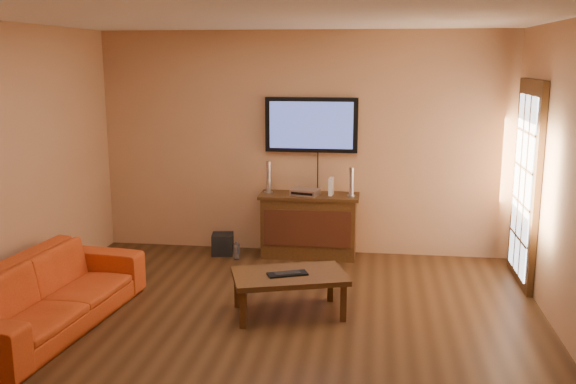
% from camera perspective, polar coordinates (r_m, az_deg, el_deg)
% --- Properties ---
extents(ground_plane, '(5.00, 5.00, 0.00)m').
position_cam_1_polar(ground_plane, '(5.78, -1.65, -12.35)').
color(ground_plane, '#331E0E').
rests_on(ground_plane, ground).
extents(room_walls, '(5.00, 5.00, 5.00)m').
position_cam_1_polar(room_walls, '(5.93, -0.74, 5.23)').
color(room_walls, tan).
rests_on(room_walls, ground).
extents(french_door, '(0.07, 1.02, 2.22)m').
position_cam_1_polar(french_door, '(7.20, 20.37, 0.52)').
color(french_door, '#3A200D').
rests_on(french_door, ground).
extents(media_console, '(1.19, 0.45, 0.77)m').
position_cam_1_polar(media_console, '(7.76, 1.88, -2.98)').
color(media_console, '#3A200D').
rests_on(media_console, ground).
extents(television, '(1.11, 0.08, 0.66)m').
position_cam_1_polar(television, '(7.73, 2.09, 5.98)').
color(television, black).
rests_on(television, ground).
extents(coffee_table, '(1.18, 0.91, 0.40)m').
position_cam_1_polar(coffee_table, '(6.04, 0.12, -7.73)').
color(coffee_table, '#3A200D').
rests_on(coffee_table, ground).
extents(sofa, '(0.83, 2.18, 0.83)m').
position_cam_1_polar(sofa, '(6.12, -20.58, -7.56)').
color(sofa, '#BD3F15').
rests_on(sofa, ground).
extents(speaker_left, '(0.11, 0.11, 0.39)m').
position_cam_1_polar(speaker_left, '(7.74, -1.76, 1.23)').
color(speaker_left, silver).
rests_on(speaker_left, media_console).
extents(speaker_right, '(0.09, 0.09, 0.34)m').
position_cam_1_polar(speaker_right, '(7.58, 5.66, 0.80)').
color(speaker_right, silver).
rests_on(speaker_right, media_console).
extents(av_receiver, '(0.36, 0.30, 0.07)m').
position_cam_1_polar(av_receiver, '(7.64, 1.54, 0.00)').
color(av_receiver, silver).
rests_on(av_receiver, media_console).
extents(game_console, '(0.06, 0.16, 0.21)m').
position_cam_1_polar(game_console, '(7.64, 3.85, 0.50)').
color(game_console, white).
rests_on(game_console, media_console).
extents(subwoofer, '(0.29, 0.29, 0.25)m').
position_cam_1_polar(subwoofer, '(7.96, -5.83, -4.61)').
color(subwoofer, black).
rests_on(subwoofer, ground).
extents(bottle, '(0.07, 0.07, 0.22)m').
position_cam_1_polar(bottle, '(7.74, -4.59, -5.26)').
color(bottle, white).
rests_on(bottle, ground).
extents(keyboard, '(0.40, 0.27, 0.02)m').
position_cam_1_polar(keyboard, '(5.99, -0.05, -7.29)').
color(keyboard, black).
rests_on(keyboard, coffee_table).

